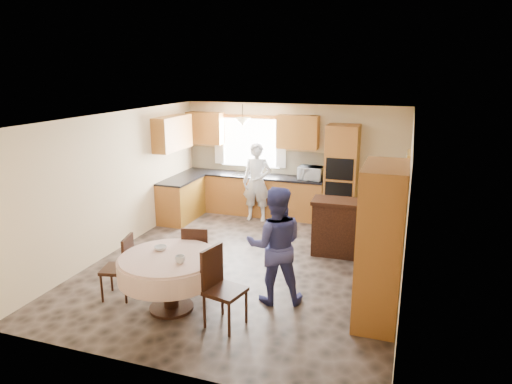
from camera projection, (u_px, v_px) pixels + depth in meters
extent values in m
cube|color=brown|center=(248.00, 264.00, 7.82)|extent=(5.00, 6.00, 0.01)
cube|color=white|center=(247.00, 117.00, 7.17)|extent=(5.00, 6.00, 0.01)
cube|color=beige|center=(292.00, 160.00, 10.23)|extent=(5.00, 0.02, 2.50)
cube|color=beige|center=(150.00, 265.00, 4.75)|extent=(5.00, 0.02, 2.50)
cube|color=beige|center=(118.00, 182.00, 8.27)|extent=(0.02, 6.00, 2.50)
cube|color=beige|center=(407.00, 208.00, 6.72)|extent=(0.02, 6.00, 2.50)
cube|color=white|center=(250.00, 143.00, 10.44)|extent=(1.40, 0.03, 1.10)
cube|color=white|center=(219.00, 139.00, 10.61)|extent=(0.22, 0.02, 1.15)
cube|color=white|center=(281.00, 142.00, 10.14)|extent=(0.22, 0.02, 1.15)
cube|color=#B15F2F|center=(252.00, 195.00, 10.44)|extent=(3.30, 0.60, 0.88)
cube|color=black|center=(252.00, 175.00, 10.32)|extent=(3.30, 0.64, 0.04)
cube|color=#B15F2F|center=(181.00, 200.00, 10.03)|extent=(0.60, 1.20, 0.88)
cube|color=black|center=(180.00, 180.00, 9.91)|extent=(0.64, 1.20, 0.04)
cube|color=beige|center=(256.00, 161.00, 10.51)|extent=(3.30, 0.02, 0.55)
cube|color=#C47831|center=(205.00, 128.00, 10.55)|extent=(0.85, 0.33, 0.72)
cube|color=#C47831|center=(298.00, 132.00, 9.87)|extent=(0.90, 0.33, 0.72)
cube|color=#C47831|center=(172.00, 133.00, 9.69)|extent=(0.33, 1.20, 0.72)
cube|color=#B15F2F|center=(341.00, 175.00, 9.64)|extent=(0.66, 0.62, 2.12)
cube|color=black|center=(339.00, 169.00, 9.31)|extent=(0.56, 0.01, 0.45)
cube|color=black|center=(338.00, 193.00, 9.44)|extent=(0.56, 0.01, 0.45)
cone|color=beige|center=(243.00, 122.00, 9.86)|extent=(0.36, 0.36, 0.18)
cube|color=#331A0E|center=(349.00, 230.00, 8.06)|extent=(1.34, 0.59, 0.95)
cube|color=black|center=(378.00, 260.00, 7.33)|extent=(0.46, 0.40, 0.52)
cube|color=#B15F2F|center=(381.00, 244.00, 5.87)|extent=(0.55, 1.09, 2.09)
cylinder|color=#331A0E|center=(170.00, 285.00, 6.26)|extent=(0.20, 0.20, 0.72)
cylinder|color=#331A0E|center=(172.00, 307.00, 6.35)|extent=(0.61, 0.61, 0.04)
cylinder|color=beige|center=(169.00, 258.00, 6.15)|extent=(1.32, 1.32, 0.05)
cylinder|color=beige|center=(169.00, 268.00, 6.19)|extent=(1.38, 1.38, 0.28)
cube|color=#331A0E|center=(117.00, 269.00, 6.58)|extent=(0.49, 0.49, 0.05)
cube|color=#331A0E|center=(128.00, 253.00, 6.49)|extent=(0.13, 0.39, 0.48)
cylinder|color=#331A0E|center=(101.00, 287.00, 6.53)|extent=(0.03, 0.03, 0.42)
cylinder|color=#331A0E|center=(121.00, 291.00, 6.42)|extent=(0.03, 0.03, 0.42)
cylinder|color=#331A0E|center=(115.00, 277.00, 6.85)|extent=(0.03, 0.03, 0.42)
cylinder|color=#331A0E|center=(135.00, 280.00, 6.74)|extent=(0.03, 0.03, 0.42)
cube|color=#331A0E|center=(198.00, 256.00, 7.01)|extent=(0.50, 0.50, 0.05)
cube|color=#331A0E|center=(195.00, 244.00, 6.76)|extent=(0.39, 0.13, 0.49)
cylinder|color=#331A0E|center=(183.00, 273.00, 6.97)|extent=(0.04, 0.04, 0.43)
cylinder|color=#331A0E|center=(204.00, 276.00, 6.86)|extent=(0.04, 0.04, 0.43)
cylinder|color=#331A0E|center=(193.00, 264.00, 7.29)|extent=(0.04, 0.04, 0.43)
cylinder|color=#331A0E|center=(214.00, 267.00, 7.18)|extent=(0.04, 0.04, 0.43)
cube|color=#331A0E|center=(225.00, 291.00, 5.82)|extent=(0.54, 0.54, 0.05)
cube|color=#331A0E|center=(212.00, 267.00, 5.85)|extent=(0.14, 0.43, 0.54)
cylinder|color=#331A0E|center=(206.00, 314.00, 5.77)|extent=(0.04, 0.04, 0.46)
cylinder|color=#331A0E|center=(234.00, 319.00, 5.65)|extent=(0.04, 0.04, 0.46)
cylinder|color=#331A0E|center=(218.00, 300.00, 6.12)|extent=(0.04, 0.04, 0.46)
cylinder|color=#331A0E|center=(245.00, 304.00, 6.00)|extent=(0.04, 0.04, 0.46)
cube|color=gold|center=(408.00, 168.00, 7.11)|extent=(0.05, 0.59, 0.49)
cube|color=silver|center=(406.00, 168.00, 7.12)|extent=(0.01, 0.49, 0.39)
imported|color=silver|center=(311.00, 173.00, 9.81)|extent=(0.55, 0.39, 0.29)
imported|color=silver|center=(257.00, 182.00, 9.89)|extent=(0.66, 0.46, 1.71)
imported|color=#393B7C|center=(275.00, 245.00, 6.37)|extent=(0.99, 0.87, 1.69)
imported|color=#B2B2B2|center=(327.00, 201.00, 8.06)|extent=(0.24, 0.24, 0.05)
imported|color=silver|center=(377.00, 197.00, 7.76)|extent=(0.16, 0.16, 0.34)
imported|color=#B2B2B2|center=(180.00, 259.00, 5.91)|extent=(0.17, 0.17, 0.10)
imported|color=#B2B2B2|center=(161.00, 248.00, 6.35)|extent=(0.21, 0.21, 0.05)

